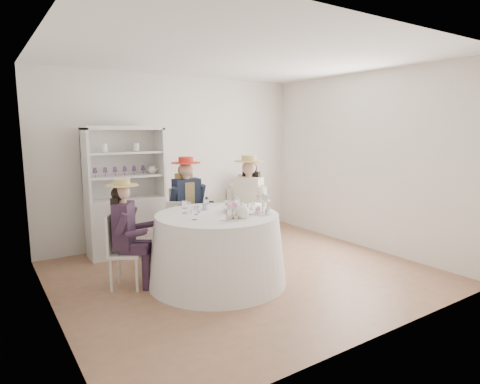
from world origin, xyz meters
TOP-DOWN VIEW (x-y plane):
  - ground at (0.00, 0.00)m, footprint 4.50×4.50m
  - ceiling at (0.00, 0.00)m, footprint 4.50×4.50m
  - wall_back at (0.00, 2.00)m, footprint 4.50×0.00m
  - wall_front at (0.00, -2.00)m, footprint 4.50×0.00m
  - wall_left at (-2.25, 0.00)m, footprint 0.00×4.50m
  - wall_right at (2.25, 0.00)m, footprint 0.00×4.50m
  - tea_table at (-0.43, -0.06)m, footprint 1.67×1.67m
  - hutch at (-0.98, 1.67)m, footprint 1.28×0.85m
  - side_table at (1.18, 1.69)m, footprint 0.54×0.54m
  - hatbox at (1.18, 1.69)m, footprint 0.36×0.36m
  - guest_left at (-1.40, 0.37)m, footprint 0.55×0.52m
  - guest_mid at (-0.31, 1.00)m, footprint 0.52×0.55m
  - guest_right at (0.44, 0.55)m, footprint 0.63×0.58m
  - spare_chair at (-0.49, 0.86)m, footprint 0.51×0.51m
  - teacup_a at (-0.61, 0.13)m, footprint 0.09×0.09m
  - teacup_b at (-0.44, 0.23)m, footprint 0.08×0.08m
  - teacup_c at (-0.19, 0.08)m, footprint 0.12×0.12m
  - flower_bowl at (-0.23, -0.06)m, footprint 0.26×0.26m
  - flower_arrangement at (-0.22, -0.13)m, footprint 0.17×0.17m
  - table_teapot at (-0.32, -0.43)m, footprint 0.24×0.17m
  - sandwich_plate at (-0.45, -0.42)m, footprint 0.25×0.25m
  - cupcake_stand at (0.02, -0.36)m, footprint 0.24×0.24m
  - stemware_set at (-0.43, -0.06)m, footprint 0.83×0.86m

SIDE VIEW (x-z plane):
  - ground at x=0.00m, z-range 0.00..0.00m
  - side_table at x=1.18m, z-range 0.00..0.78m
  - tea_table at x=-0.43m, z-range 0.00..0.84m
  - spare_chair at x=-0.49m, z-range 0.03..0.91m
  - hutch at x=-0.98m, z-range -0.27..1.62m
  - guest_left at x=-1.40m, z-range 0.08..1.37m
  - guest_mid at x=-0.31m, z-range 0.10..1.55m
  - guest_right at x=0.44m, z-range 0.09..1.57m
  - sandwich_plate at x=-0.45m, z-range 0.83..0.89m
  - flower_bowl at x=-0.23m, z-range 0.84..0.90m
  - teacup_a at x=-0.61m, z-range 0.84..0.91m
  - teacup_b at x=-0.44m, z-range 0.84..0.92m
  - teacup_c at x=-0.19m, z-range 0.84..0.92m
  - hatbox at x=1.18m, z-range 0.78..1.05m
  - table_teapot at x=-0.32m, z-range 0.83..1.01m
  - stemware_set at x=-0.43m, z-range 0.84..0.99m
  - flower_arrangement at x=-0.22m, z-range 0.89..0.96m
  - cupcake_stand at x=0.02m, z-range 0.81..1.04m
  - wall_back at x=0.00m, z-range -0.90..3.60m
  - wall_front at x=0.00m, z-range -0.90..3.60m
  - wall_left at x=-2.25m, z-range -0.90..3.60m
  - wall_right at x=2.25m, z-range -0.90..3.60m
  - ceiling at x=0.00m, z-range 2.70..2.70m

